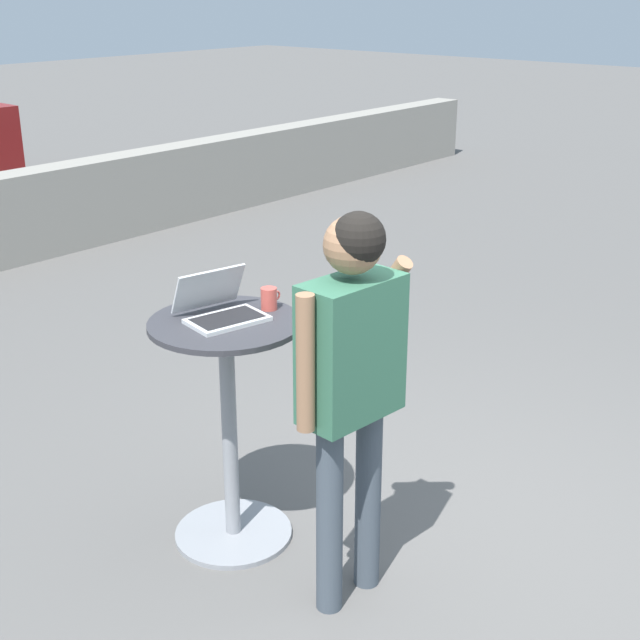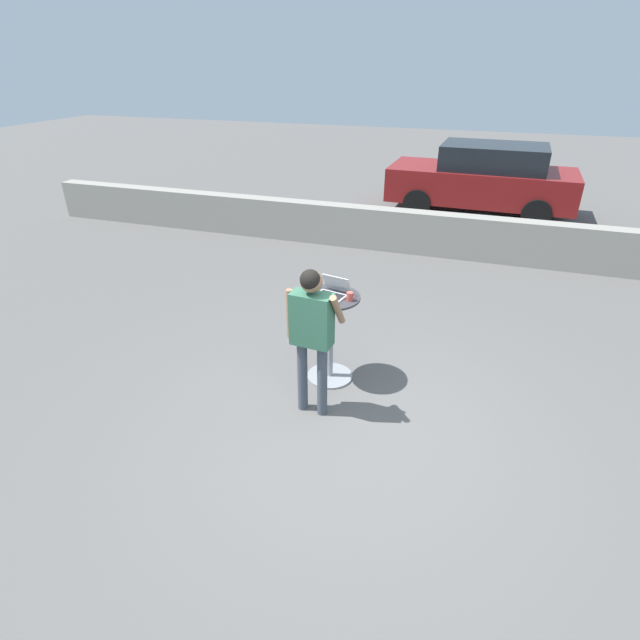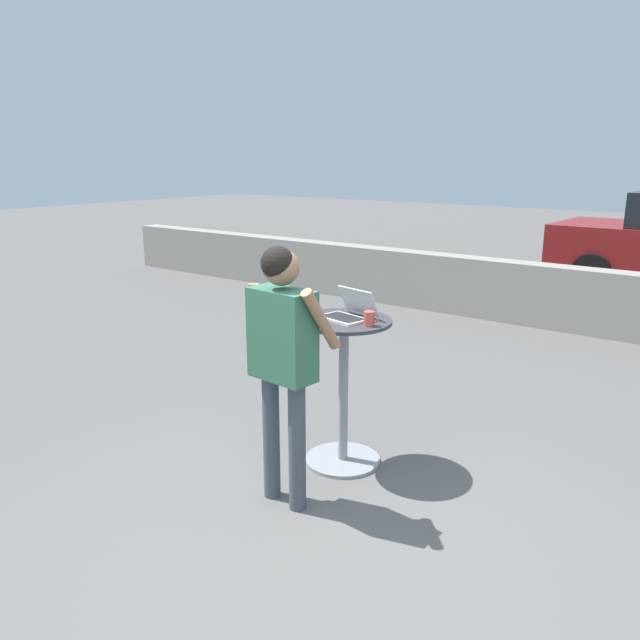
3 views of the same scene
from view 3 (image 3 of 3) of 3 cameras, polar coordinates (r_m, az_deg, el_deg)
name	(u,v)px [view 3 (image 3 of 3)]	position (r m, az deg, el deg)	size (l,w,h in m)	color
ground_plane	(323,546)	(3.86, 0.28, -19.94)	(50.00, 50.00, 0.00)	#5B5956
pavement_kerb	(589,301)	(8.61, 23.34, 1.58)	(17.32, 0.35, 0.82)	gray
cafe_table	(343,382)	(4.50, 2.16, -5.66)	(0.67, 0.67, 1.09)	gray
laptop	(349,312)	(4.37, 2.64, 0.73)	(0.39, 0.37, 0.21)	silver
coffee_mug	(369,319)	(4.19, 4.52, 0.12)	(0.11, 0.07, 0.10)	#C14C42
standing_person	(282,344)	(3.83, -3.47, -2.25)	(0.58, 0.35, 1.69)	#424C56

